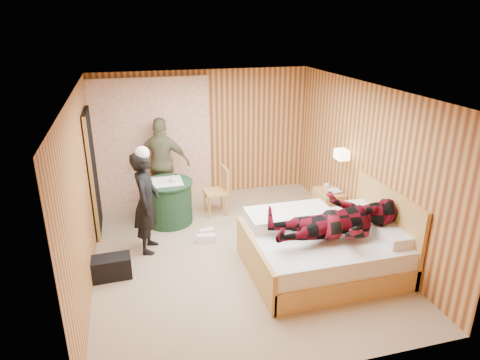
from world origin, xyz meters
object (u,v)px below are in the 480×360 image
object	(u,v)px
wall_lamp	(342,154)
round_table	(169,202)
woman_standing	(146,202)
man_on_bed	(338,211)
nightstand	(328,205)
bed	(325,248)
chair_far	(164,180)
man_at_table	(163,163)
chair_near	(219,187)
duffel_bag	(111,267)

from	to	relation	value
wall_lamp	round_table	bearing A→B (deg)	162.13
woman_standing	man_on_bed	xyz separation A→B (m)	(2.43, -1.43, 0.20)
nightstand	bed	bearing A→B (deg)	-118.00
bed	chair_far	world-z (taller)	bed
nightstand	man_at_table	size ratio (longest dim) A/B	0.33
chair_near	man_at_table	bearing A→B (deg)	-125.94
bed	wall_lamp	bearing A→B (deg)	55.97
woman_standing	man_at_table	distance (m)	1.67
duffel_bag	wall_lamp	bearing A→B (deg)	7.46
bed	nightstand	xyz separation A→B (m)	(0.76, 1.43, -0.04)
nightstand	round_table	distance (m)	2.83
chair_near	man_on_bed	distance (m)	2.72
woman_standing	man_on_bed	distance (m)	2.83
wall_lamp	nightstand	xyz separation A→B (m)	(-0.04, 0.24, -1.01)
round_table	duffel_bag	xyz separation A→B (m)	(-0.98, -1.53, -0.23)
round_table	man_on_bed	bearing A→B (deg)	-48.96
round_table	chair_far	world-z (taller)	chair_far
woman_standing	duffel_bag	bearing A→B (deg)	152.00
nightstand	man_on_bed	distance (m)	1.95
round_table	man_at_table	xyz separation A→B (m)	(0.00, 0.73, 0.47)
duffel_bag	woman_standing	bearing A→B (deg)	46.52
nightstand	round_table	xyz separation A→B (m)	(-2.75, 0.66, 0.10)
wall_lamp	man_at_table	distance (m)	3.26
man_at_table	nightstand	bearing A→B (deg)	170.20
chair_near	wall_lamp	bearing A→B (deg)	57.41
woman_standing	chair_far	bearing A→B (deg)	-1.06
wall_lamp	man_on_bed	xyz separation A→B (m)	(-0.77, -1.42, -0.30)
duffel_bag	man_on_bed	distance (m)	3.21
bed	man_at_table	world-z (taller)	man_at_table
woman_standing	chair_near	bearing A→B (deg)	-39.80
wall_lamp	nightstand	size ratio (longest dim) A/B	0.45
round_table	nightstand	bearing A→B (deg)	-13.51
wall_lamp	woman_standing	distance (m)	3.24
bed	round_table	size ratio (longest dim) A/B	2.42
duffel_bag	chair_far	bearing A→B (deg)	64.17
round_table	duffel_bag	world-z (taller)	round_table
chair_near	round_table	bearing A→B (deg)	-85.72
chair_near	man_at_table	size ratio (longest dim) A/B	0.52
round_table	man_at_table	bearing A→B (deg)	90.00
man_at_table	duffel_bag	bearing A→B (deg)	83.58
bed	nightstand	bearing A→B (deg)	62.00
chair_near	duffel_bag	size ratio (longest dim) A/B	1.60
duffel_bag	man_at_table	bearing A→B (deg)	64.47
woman_standing	man_at_table	bearing A→B (deg)	-0.83
wall_lamp	chair_far	bearing A→B (deg)	150.37
round_table	woman_standing	xyz separation A→B (m)	(-0.41, -0.88, 0.41)
round_table	wall_lamp	bearing A→B (deg)	-17.87
wall_lamp	duffel_bag	xyz separation A→B (m)	(-3.77, -0.63, -1.14)
man_at_table	bed	bearing A→B (deg)	142.22
bed	nightstand	size ratio (longest dim) A/B	3.69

